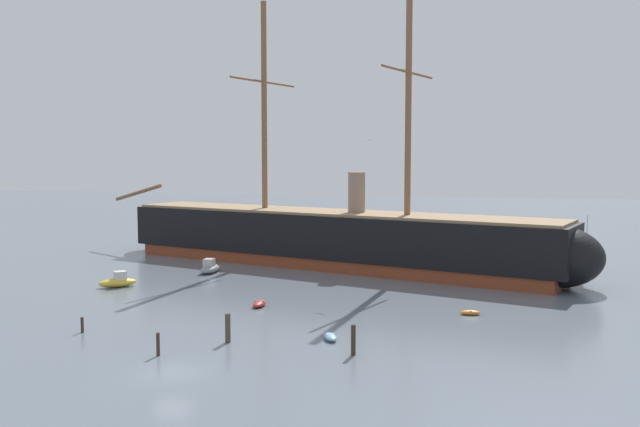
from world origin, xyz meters
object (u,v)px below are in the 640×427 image
motorboat_mid_left (118,281)px  mooring_piling_left_pair (228,328)px  dinghy_foreground_right (330,337)px  mooring_piling_midwater (158,344)px  mooring_piling_right_pair (82,325)px  tall_ship (332,238)px  dinghy_mid_right (470,312)px  motorboat_alongside_bow (210,268)px  dinghy_far_left (177,246)px  seagull_in_flight (367,140)px  dinghy_near_centre (259,304)px  mooring_piling_nearest (353,340)px  sailboat_far_right (585,262)px  sailboat_distant_centre (381,246)px

motorboat_mid_left → mooring_piling_left_pair: bearing=-41.4°
dinghy_foreground_right → motorboat_mid_left: size_ratio=0.55×
mooring_piling_left_pair → mooring_piling_midwater: 5.76m
motorboat_mid_left → mooring_piling_right_pair: size_ratio=3.31×
tall_ship → dinghy_foreground_right: (8.31, -34.54, -3.49)m
dinghy_mid_right → dinghy_foreground_right: bearing=-131.9°
motorboat_alongside_bow → mooring_piling_left_pair: size_ratio=1.92×
motorboat_mid_left → mooring_piling_midwater: 27.89m
dinghy_far_left → seagull_in_flight: size_ratio=2.17×
tall_ship → dinghy_near_centre: tall_ship is taller
dinghy_foreground_right → mooring_piling_left_pair: (-7.47, -2.66, 0.87)m
motorboat_alongside_bow → mooring_piling_left_pair: bearing=-63.8°
dinghy_mid_right → seagull_in_flight: size_ratio=1.56×
tall_ship → seagull_in_flight: 17.84m
tall_ship → mooring_piling_nearest: bearing=-74.1°
dinghy_far_left → mooring_piling_left_pair: mooring_piling_left_pair is taller
tall_ship → dinghy_mid_right: (18.52, -23.15, -3.52)m
dinghy_near_centre → dinghy_foreground_right: bearing=-46.3°
motorboat_mid_left → seagull_in_flight: size_ratio=3.33×
mooring_piling_left_pair → mooring_piling_nearest: bearing=-4.7°
tall_ship → mooring_piling_left_pair: 37.30m
dinghy_mid_right → sailboat_far_right: sailboat_far_right is taller
mooring_piling_midwater → dinghy_foreground_right: bearing=33.4°
sailboat_far_right → sailboat_distant_centre: (-28.55, 10.44, -0.17)m
sailboat_distant_centre → mooring_piling_midwater: bearing=-95.6°
dinghy_near_centre → seagull_in_flight: seagull_in_flight is taller
mooring_piling_left_pair → mooring_piling_midwater: mooring_piling_left_pair is taller
dinghy_far_left → mooring_piling_left_pair: size_ratio=1.20×
mooring_piling_left_pair → dinghy_mid_right: bearing=38.5°
tall_ship → sailboat_far_right: tall_ship is taller
mooring_piling_right_pair → dinghy_mid_right: bearing=25.2°
sailboat_far_right → mooring_piling_right_pair: size_ratio=5.28×
mooring_piling_nearest → seagull_in_flight: 31.01m
mooring_piling_right_pair → motorboat_mid_left: bearing=112.8°
mooring_piling_nearest → mooring_piling_left_pair: bearing=175.3°
dinghy_near_centre → mooring_piling_nearest: size_ratio=1.08×
sailboat_far_right → mooring_piling_midwater: (-34.49, -50.23, 0.28)m
dinghy_mid_right → mooring_piling_left_pair: bearing=-141.5°
dinghy_foreground_right → mooring_piling_nearest: size_ratio=1.04×
motorboat_alongside_bow → mooring_piling_right_pair: bearing=-87.0°
dinghy_foreground_right → motorboat_alongside_bow: size_ratio=0.53×
mooring_piling_right_pair → mooring_piling_left_pair: bearing=1.0°
motorboat_alongside_bow → mooring_piling_midwater: size_ratio=2.56×
motorboat_mid_left → sailboat_distant_centre: bearing=59.5°
dinghy_far_left → sailboat_distant_centre: 31.59m
mooring_piling_right_pair → mooring_piling_midwater: mooring_piling_midwater is taller
dinghy_near_centre → sailboat_distant_centre: bearing=84.3°
mooring_piling_nearest → dinghy_mid_right: bearing=62.8°
mooring_piling_left_pair → motorboat_mid_left: bearing=138.6°
sailboat_far_right → seagull_in_flight: seagull_in_flight is taller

